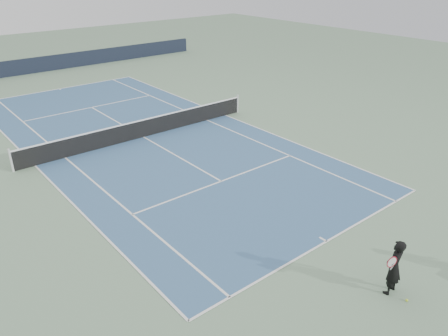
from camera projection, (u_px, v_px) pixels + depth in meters
ground at (144, 137)px, 22.51m from camera, size 80.00×80.00×0.00m
court_surface at (144, 137)px, 22.51m from camera, size 10.97×23.77×0.01m
tennis_net at (143, 128)px, 22.29m from camera, size 12.90×0.10×1.07m
windscreen_far at (30, 66)px, 34.75m from camera, size 30.00×0.25×1.20m
tennis_player at (394, 267)px, 11.72m from camera, size 0.79×0.52×1.67m
tennis_ball at (407, 300)px, 11.73m from camera, size 0.07×0.07×0.07m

